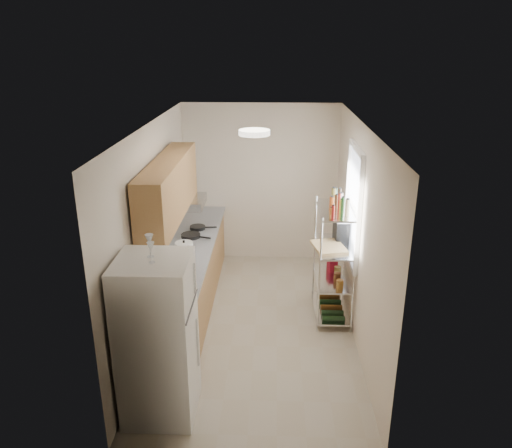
% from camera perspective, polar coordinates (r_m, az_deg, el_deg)
% --- Properties ---
extents(room, '(2.52, 4.42, 2.62)m').
position_cam_1_polar(room, '(6.09, -0.06, -0.95)').
color(room, '#B3A791').
rests_on(room, ground).
extents(counter_run, '(0.63, 3.51, 0.90)m').
position_cam_1_polar(counter_run, '(6.92, -7.58, -6.07)').
color(counter_run, '#A17644').
rests_on(counter_run, ground).
extents(upper_cabinets, '(0.33, 2.20, 0.72)m').
position_cam_1_polar(upper_cabinets, '(6.15, -9.92, 3.98)').
color(upper_cabinets, '#A17644').
rests_on(upper_cabinets, room).
extents(range_hood, '(0.50, 0.60, 0.12)m').
position_cam_1_polar(range_hood, '(7.01, -7.98, 2.52)').
color(range_hood, '#B7BABC').
rests_on(range_hood, room).
extents(window, '(0.06, 1.00, 1.46)m').
position_cam_1_polar(window, '(6.41, 11.08, 2.13)').
color(window, white).
rests_on(window, room).
extents(bakers_rack, '(0.45, 0.90, 1.73)m').
position_cam_1_polar(bakers_rack, '(6.48, 8.96, -1.69)').
color(bakers_rack, silver).
rests_on(bakers_rack, ground).
extents(ceiling_dome, '(0.34, 0.34, 0.05)m').
position_cam_1_polar(ceiling_dome, '(5.46, -0.19, 10.42)').
color(ceiling_dome, white).
rests_on(ceiling_dome, room).
extents(refrigerator, '(0.68, 0.68, 1.65)m').
position_cam_1_polar(refrigerator, '(4.97, -11.17, -12.78)').
color(refrigerator, silver).
rests_on(refrigerator, ground).
extents(wine_glass_a, '(0.08, 0.08, 0.22)m').
position_cam_1_polar(wine_glass_a, '(4.59, -12.05, -2.46)').
color(wine_glass_a, silver).
rests_on(wine_glass_a, refrigerator).
extents(wine_glass_b, '(0.07, 0.07, 0.19)m').
position_cam_1_polar(wine_glass_b, '(4.48, -11.90, -3.20)').
color(wine_glass_b, silver).
rests_on(wine_glass_b, refrigerator).
extents(rice_cooker, '(0.23, 0.23, 0.19)m').
position_cam_1_polar(rice_cooker, '(6.44, -8.21, -2.88)').
color(rice_cooker, white).
rests_on(rice_cooker, counter_run).
extents(frying_pan_large, '(0.34, 0.34, 0.05)m').
position_cam_1_polar(frying_pan_large, '(7.07, -7.47, -1.33)').
color(frying_pan_large, black).
rests_on(frying_pan_large, counter_run).
extents(frying_pan_small, '(0.24, 0.24, 0.05)m').
position_cam_1_polar(frying_pan_small, '(7.36, -6.69, -0.40)').
color(frying_pan_small, black).
rests_on(frying_pan_small, counter_run).
extents(cutting_board, '(0.46, 0.55, 0.03)m').
position_cam_1_polar(cutting_board, '(6.43, 8.33, -2.59)').
color(cutting_board, tan).
rests_on(cutting_board, bakers_rack).
extents(espresso_machine, '(0.20, 0.27, 0.30)m').
position_cam_1_polar(espresso_machine, '(6.65, 9.71, -0.65)').
color(espresso_machine, black).
rests_on(espresso_machine, bakers_rack).
extents(storage_bag, '(0.13, 0.17, 0.18)m').
position_cam_1_polar(storage_bag, '(6.84, 8.70, -4.63)').
color(storage_bag, maroon).
rests_on(storage_bag, bakers_rack).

